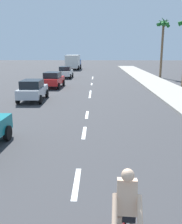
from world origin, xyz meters
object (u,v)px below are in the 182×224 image
Objects in this scene: parked_car_white at (65,72)px; palm_tree_distant at (163,30)px; delivery_truck at (73,62)px; parked_car_silver at (33,90)px; cyclist at (123,224)px; parked_car_red at (53,79)px.

palm_tree_distant is at bearing 3.56° from parked_car_white.
delivery_truck is 0.79× the size of palm_tree_distant.
parked_car_silver is at bearing -129.14° from palm_tree_distant.
delivery_truck is at bearing -79.42° from cyclist.
delivery_truck is 20.57m from palm_tree_distant.
delivery_truck is (-0.35, 15.53, 0.67)m from parked_car_white.
palm_tree_distant reaches higher than parked_car_silver.
parked_car_red is (-4.89, 21.83, 0.01)m from cyclist.
delivery_truck is at bearing 131.89° from palm_tree_distant.
palm_tree_distant reaches higher than parked_car_red.
palm_tree_distant is (13.53, 16.62, 5.51)m from parked_car_silver.
parked_car_silver is 31.51m from delivery_truck.
cyclist is 0.45× the size of parked_car_red.
cyclist is 46.69m from delivery_truck.
palm_tree_distant is at bearing 39.30° from parked_car_red.
cyclist is at bearing -80.58° from parked_car_white.
palm_tree_distant is (13.18, 9.70, 5.51)m from parked_car_red.
parked_car_silver is at bearing -91.14° from parked_car_white.
palm_tree_distant is at bearing 49.90° from parked_car_silver.
parked_car_red is at bearing -90.38° from parked_car_white.
parked_car_silver is 22.13m from palm_tree_distant.
parked_car_red is 1.03× the size of parked_car_white.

